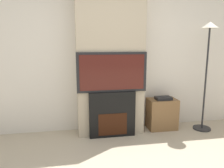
# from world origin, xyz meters

# --- Properties ---
(wall_back) EXTENTS (6.00, 0.06, 2.70)m
(wall_back) POSITION_xyz_m (0.00, 2.03, 1.35)
(wall_back) COLOR silver
(wall_back) RESTS_ON ground_plane
(chimney_breast) EXTENTS (1.09, 0.37, 2.70)m
(chimney_breast) POSITION_xyz_m (0.00, 1.82, 1.35)
(chimney_breast) COLOR tan
(chimney_breast) RESTS_ON ground_plane
(fireplace) EXTENTS (0.75, 0.15, 0.75)m
(fireplace) POSITION_xyz_m (0.00, 1.63, 0.37)
(fireplace) COLOR black
(fireplace) RESTS_ON ground_plane
(television) EXTENTS (1.11, 0.07, 0.63)m
(television) POSITION_xyz_m (0.00, 1.63, 1.06)
(television) COLOR black
(television) RESTS_ON fireplace
(floor_lamp) EXTENTS (0.30, 0.30, 1.85)m
(floor_lamp) POSITION_xyz_m (1.63, 1.63, 1.31)
(floor_lamp) COLOR #262628
(floor_lamp) RESTS_ON ground_plane
(media_stand) EXTENTS (0.50, 0.33, 0.59)m
(media_stand) POSITION_xyz_m (0.93, 1.79, 0.28)
(media_stand) COLOR brown
(media_stand) RESTS_ON ground_plane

